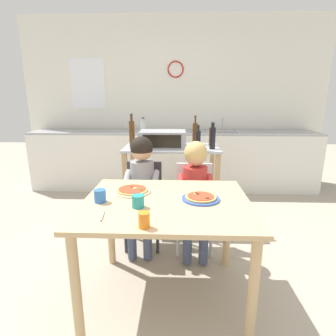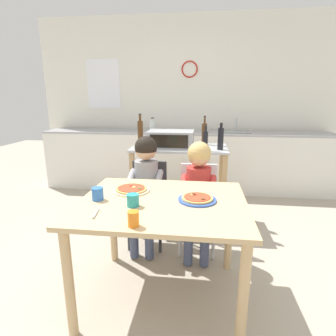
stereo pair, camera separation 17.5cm
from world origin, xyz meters
The scene contains 22 objects.
ground_plane centered at (0.00, 1.16, 0.00)m, with size 11.59×11.59×0.00m, color #A89E8C.
back_wall_tiled centered at (0.00, 2.96, 1.35)m, with size 4.95×0.14×2.70m.
kitchen_counter centered at (0.00, 2.55, 0.46)m, with size 4.45×0.60×1.12m.
kitchen_island_cart centered at (0.00, 1.37, 0.59)m, with size 1.08×0.59×0.88m.
toaster_oven centered at (-0.10, 1.35, 0.98)m, with size 0.52×0.38×0.18m.
bottle_slim_sauce centered at (0.45, 1.25, 1.01)m, with size 0.06×0.06×0.29m.
bottle_tall_green_wine centered at (-0.45, 1.35, 1.04)m, with size 0.06×0.06×0.37m.
bottle_clear_vinegar centered at (0.28, 1.58, 1.02)m, with size 0.06×0.06×0.34m.
bottle_brown_beer centered at (0.29, 1.18, 0.99)m, with size 0.05×0.05×0.27m.
bottle_squat_spirits centered at (0.47, 1.48, 0.99)m, with size 0.06×0.06×0.27m.
bottle_dark_olive_oil centered at (-0.36, 1.61, 1.02)m, with size 0.07×0.07×0.31m.
dining_table centered at (0.00, 0.00, 0.65)m, with size 1.13×0.94×0.76m.
dining_chair_left centered at (-0.26, 0.78, 0.48)m, with size 0.36×0.36×0.81m.
dining_chair_right centered at (0.23, 0.73, 0.48)m, with size 0.36×0.36×0.81m.
child_in_grey_shirt centered at (-0.26, 0.66, 0.71)m, with size 0.32×0.42×1.07m.
child_in_red_shirt centered at (0.23, 0.61, 0.69)m, with size 0.32×0.42×1.04m.
pizza_plate_cream centered at (-0.26, 0.16, 0.77)m, with size 0.27×0.27×0.03m.
pizza_plate_blue_rimmed centered at (0.23, 0.03, 0.77)m, with size 0.26×0.26×0.03m.
drinking_cup_orange centered at (-0.10, -0.40, 0.80)m, with size 0.06×0.06×0.09m, color orange.
drinking_cup_blue centered at (-0.44, -0.04, 0.80)m, with size 0.08×0.08×0.09m, color blue.
drinking_cup_teal centered at (-0.17, -0.12, 0.80)m, with size 0.08×0.08×0.08m, color teal.
serving_spoon centered at (-0.36, -0.27, 0.76)m, with size 0.01×0.01×0.14m, color #B7BABF.
Camera 2 is at (0.25, -1.71, 1.43)m, focal length 29.03 mm.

